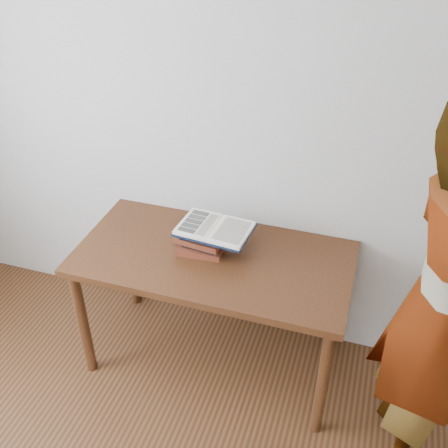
% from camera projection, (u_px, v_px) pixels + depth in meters
% --- Properties ---
extents(desk, '(1.46, 0.73, 0.78)m').
position_uv_depth(desk, '(213.00, 270.00, 2.82)').
color(desk, '#4A2B12').
rests_on(desk, ground).
extents(book_stack, '(0.27, 0.20, 0.12)m').
position_uv_depth(book_stack, '(202.00, 240.00, 2.77)').
color(book_stack, maroon).
rests_on(book_stack, desk).
extents(open_book, '(0.40, 0.29, 0.03)m').
position_uv_depth(open_book, '(215.00, 229.00, 2.73)').
color(open_book, black).
rests_on(open_book, book_stack).
extents(reader, '(0.61, 0.77, 1.87)m').
position_uv_depth(reader, '(439.00, 309.00, 2.21)').
color(reader, tan).
rests_on(reader, ground).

